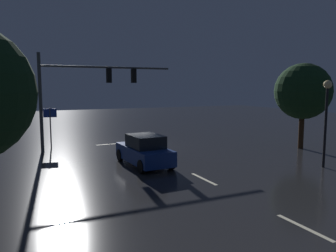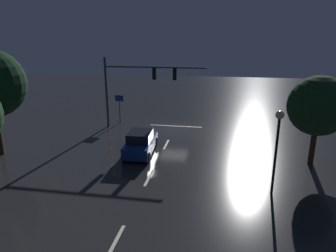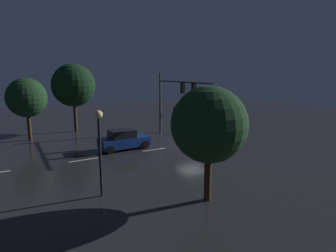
% 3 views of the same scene
% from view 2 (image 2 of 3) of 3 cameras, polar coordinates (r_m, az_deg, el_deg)
% --- Properties ---
extents(ground_plane, '(80.00, 80.00, 0.00)m').
position_cam_2_polar(ground_plane, '(27.66, 1.14, -0.71)').
color(ground_plane, '#232326').
extents(traffic_signal_assembly, '(9.25, 0.47, 6.50)m').
position_cam_2_polar(traffic_signal_assembly, '(27.39, -5.74, 8.62)').
color(traffic_signal_assembly, '#383A3D').
rests_on(traffic_signal_assembly, ground_plane).
extents(lane_dash_far, '(0.16, 2.20, 0.01)m').
position_cam_2_polar(lane_dash_far, '(23.92, -0.33, -3.50)').
color(lane_dash_far, beige).
rests_on(lane_dash_far, ground_plane).
extents(lane_dash_mid, '(0.16, 2.20, 0.01)m').
position_cam_2_polar(lane_dash_mid, '(18.51, -3.66, -9.77)').
color(lane_dash_mid, beige).
rests_on(lane_dash_mid, ground_plane).
extents(lane_dash_near, '(0.16, 2.20, 0.01)m').
position_cam_2_polar(lane_dash_near, '(13.61, -9.91, -20.76)').
color(lane_dash_near, beige).
rests_on(lane_dash_near, ground_plane).
extents(stop_bar, '(5.00, 0.16, 0.01)m').
position_cam_2_polar(stop_bar, '(28.80, 1.50, -0.00)').
color(stop_bar, beige).
rests_on(stop_bar, ground_plane).
extents(car_approaching, '(2.08, 4.44, 1.70)m').
position_cam_2_polar(car_approaching, '(21.97, -5.22, -3.22)').
color(car_approaching, navy).
rests_on(car_approaching, ground_plane).
extents(street_lamp_left_kerb, '(0.44, 0.44, 4.66)m').
position_cam_2_polar(street_lamp_left_kerb, '(16.44, 20.10, -1.86)').
color(street_lamp_left_kerb, black).
rests_on(street_lamp_left_kerb, ground_plane).
extents(route_sign, '(0.89, 0.25, 2.83)m').
position_cam_2_polar(route_sign, '(29.85, -9.23, 4.41)').
color(route_sign, '#383A3D').
rests_on(route_sign, ground_plane).
extents(tree_left_near, '(3.86, 3.86, 5.93)m').
position_cam_2_polar(tree_left_near, '(21.39, 26.68, 3.40)').
color(tree_left_near, '#382314').
rests_on(tree_left_near, ground_plane).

